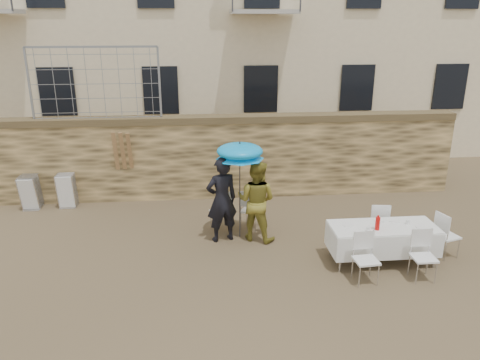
{
  "coord_description": "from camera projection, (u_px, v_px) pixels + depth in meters",
  "views": [
    {
      "loc": [
        -0.46,
        -7.16,
        4.64
      ],
      "look_at": [
        0.4,
        2.2,
        1.4
      ],
      "focal_mm": 35.0,
      "sensor_mm": 36.0,
      "label": 1
    }
  ],
  "objects": [
    {
      "name": "soda_bottle",
      "position": [
        378.0,
        224.0,
        9.02
      ],
      "size": [
        0.09,
        0.09,
        0.26
      ],
      "primitive_type": "cylinder",
      "color": "red",
      "rests_on": "banquet_table"
    },
    {
      "name": "woman_dress",
      "position": [
        256.0,
        201.0,
        10.16
      ],
      "size": [
        1.1,
        1.02,
        1.81
      ],
      "primitive_type": "imported",
      "rotation": [
        0.0,
        0.0,
        2.66
      ],
      "color": "gold",
      "rests_on": "ground"
    },
    {
      "name": "ground",
      "position": [
        229.0,
        295.0,
        8.3
      ],
      "size": [
        80.0,
        80.0,
        0.0
      ],
      "primitive_type": "plane",
      "color": "brown",
      "rests_on": "ground"
    },
    {
      "name": "chain_link_fence",
      "position": [
        95.0,
        84.0,
        11.73
      ],
      "size": [
        3.2,
        0.06,
        1.8
      ],
      "primitive_type": null,
      "color": "gray",
      "rests_on": "stone_wall"
    },
    {
      "name": "couple_chair_left",
      "position": [
        221.0,
        210.0,
        10.75
      ],
      "size": [
        0.63,
        0.63,
        0.96
      ],
      "primitive_type": null,
      "rotation": [
        0.0,
        0.0,
        3.55
      ],
      "color": "white",
      "rests_on": "ground"
    },
    {
      "name": "table_chair_back",
      "position": [
        377.0,
        223.0,
        10.09
      ],
      "size": [
        0.54,
        0.54,
        0.96
      ],
      "primitive_type": null,
      "rotation": [
        0.0,
        0.0,
        3.01
      ],
      "color": "white",
      "rests_on": "ground"
    },
    {
      "name": "couple_chair_right",
      "position": [
        251.0,
        209.0,
        10.81
      ],
      "size": [
        0.65,
        0.65,
        0.96
      ],
      "primitive_type": null,
      "rotation": [
        0.0,
        0.0,
        2.65
      ],
      "color": "white",
      "rests_on": "ground"
    },
    {
      "name": "stone_wall",
      "position": [
        216.0,
        157.0,
        12.64
      ],
      "size": [
        13.0,
        0.5,
        2.2
      ],
      "primitive_type": "cube",
      "color": "olive",
      "rests_on": "ground"
    },
    {
      "name": "table_chair_side",
      "position": [
        447.0,
        235.0,
        9.53
      ],
      "size": [
        0.59,
        0.59,
        0.96
      ],
      "primitive_type": null,
      "rotation": [
        0.0,
        0.0,
        1.85
      ],
      "color": "white",
      "rests_on": "ground"
    },
    {
      "name": "table_chair_front_right",
      "position": [
        424.0,
        256.0,
        8.66
      ],
      "size": [
        0.48,
        0.48,
        0.96
      ],
      "primitive_type": null,
      "rotation": [
        0.0,
        0.0,
        -0.01
      ],
      "color": "white",
      "rests_on": "ground"
    },
    {
      "name": "umbrella",
      "position": [
        240.0,
        154.0,
        9.88
      ],
      "size": [
        1.03,
        1.03,
        2.06
      ],
      "color": "#3F3F44",
      "rests_on": "ground"
    },
    {
      "name": "table_chair_front_left",
      "position": [
        366.0,
        259.0,
        8.56
      ],
      "size": [
        0.51,
        0.51,
        0.96
      ],
      "primitive_type": null,
      "rotation": [
        0.0,
        0.0,
        0.07
      ],
      "color": "white",
      "rests_on": "ground"
    },
    {
      "name": "chair_stack_right",
      "position": [
        68.0,
        188.0,
        12.21
      ],
      "size": [
        0.46,
        0.47,
        0.92
      ],
      "primitive_type": null,
      "color": "white",
      "rests_on": "ground"
    },
    {
      "name": "banquet_table",
      "position": [
        384.0,
        228.0,
        9.24
      ],
      "size": [
        2.1,
        0.85,
        0.78
      ],
      "color": "white",
      "rests_on": "ground"
    },
    {
      "name": "wood_planks",
      "position": [
        129.0,
        166.0,
        12.24
      ],
      "size": [
        0.7,
        0.2,
        2.0
      ],
      "primitive_type": null,
      "color": "#A37749",
      "rests_on": "ground"
    },
    {
      "name": "chair_stack_left",
      "position": [
        33.0,
        189.0,
        12.13
      ],
      "size": [
        0.46,
        0.55,
        0.92
      ],
      "primitive_type": null,
      "color": "white",
      "rests_on": "ground"
    },
    {
      "name": "man_suit",
      "position": [
        222.0,
        200.0,
        10.08
      ],
      "size": [
        0.8,
        0.65,
        1.9
      ],
      "primitive_type": "imported",
      "rotation": [
        0.0,
        0.0,
        3.45
      ],
      "color": "black",
      "rests_on": "ground"
    }
  ]
}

